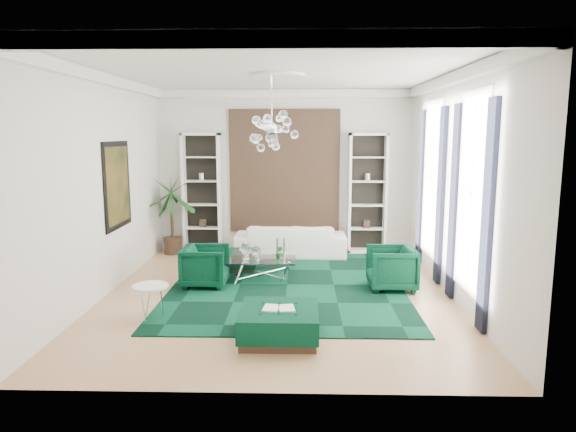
{
  "coord_description": "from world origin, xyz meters",
  "views": [
    {
      "loc": [
        0.4,
        -8.69,
        2.8
      ],
      "look_at": [
        0.16,
        0.5,
        1.31
      ],
      "focal_mm": 32.0,
      "sensor_mm": 36.0,
      "label": 1
    }
  ],
  "objects_px": {
    "ottoman_front": "(279,324)",
    "palm": "(171,204)",
    "sofa": "(291,240)",
    "armchair_right": "(391,268)",
    "coffee_table": "(263,267)",
    "armchair_left": "(205,266)",
    "side_table": "(151,303)",
    "ottoman_side": "(238,260)"
  },
  "relations": [
    {
      "from": "ottoman_front",
      "to": "side_table",
      "type": "height_order",
      "value": "side_table"
    },
    {
      "from": "ottoman_front",
      "to": "palm",
      "type": "distance_m",
      "value": 5.74
    },
    {
      "from": "armchair_left",
      "to": "armchair_right",
      "type": "height_order",
      "value": "armchair_right"
    },
    {
      "from": "armchair_left",
      "to": "palm",
      "type": "distance_m",
      "value": 2.93
    },
    {
      "from": "armchair_left",
      "to": "coffee_table",
      "type": "height_order",
      "value": "armchair_left"
    },
    {
      "from": "sofa",
      "to": "ottoman_side",
      "type": "distance_m",
      "value": 1.62
    },
    {
      "from": "armchair_left",
      "to": "ottoman_front",
      "type": "distance_m",
      "value": 2.85
    },
    {
      "from": "sofa",
      "to": "coffee_table",
      "type": "relative_size",
      "value": 1.98
    },
    {
      "from": "armchair_left",
      "to": "palm",
      "type": "relative_size",
      "value": 0.35
    },
    {
      "from": "sofa",
      "to": "armchair_right",
      "type": "xyz_separation_m",
      "value": [
        1.87,
        -2.48,
        0.02
      ]
    },
    {
      "from": "coffee_table",
      "to": "ottoman_side",
      "type": "height_order",
      "value": "coffee_table"
    },
    {
      "from": "ottoman_side",
      "to": "side_table",
      "type": "distance_m",
      "value": 3.09
    },
    {
      "from": "armchair_left",
      "to": "ottoman_side",
      "type": "xyz_separation_m",
      "value": [
        0.45,
        1.19,
        -0.19
      ]
    },
    {
      "from": "coffee_table",
      "to": "side_table",
      "type": "relative_size",
      "value": 2.34
    },
    {
      "from": "ottoman_side",
      "to": "armchair_right",
      "type": "bearing_deg",
      "value": -23.67
    },
    {
      "from": "side_table",
      "to": "ottoman_front",
      "type": "bearing_deg",
      "value": -19.41
    },
    {
      "from": "sofa",
      "to": "ottoman_side",
      "type": "height_order",
      "value": "sofa"
    },
    {
      "from": "sofa",
      "to": "armchair_right",
      "type": "height_order",
      "value": "armchair_right"
    },
    {
      "from": "coffee_table",
      "to": "ottoman_front",
      "type": "relative_size",
      "value": 1.19
    },
    {
      "from": "armchair_left",
      "to": "ottoman_side",
      "type": "distance_m",
      "value": 1.29
    },
    {
      "from": "sofa",
      "to": "armchair_left",
      "type": "bearing_deg",
      "value": 57.41
    },
    {
      "from": "coffee_table",
      "to": "side_table",
      "type": "distance_m",
      "value": 2.78
    },
    {
      "from": "armchair_right",
      "to": "side_table",
      "type": "distance_m",
      "value": 4.24
    },
    {
      "from": "sofa",
      "to": "coffee_table",
      "type": "bearing_deg",
      "value": 74.59
    },
    {
      "from": "ottoman_front",
      "to": "armchair_left",
      "type": "bearing_deg",
      "value": 120.93
    },
    {
      "from": "armchair_left",
      "to": "ottoman_front",
      "type": "bearing_deg",
      "value": -149.07
    },
    {
      "from": "armchair_right",
      "to": "ottoman_side",
      "type": "relative_size",
      "value": 1.03
    },
    {
      "from": "sofa",
      "to": "palm",
      "type": "bearing_deg",
      "value": -3.17
    },
    {
      "from": "sofa",
      "to": "armchair_left",
      "type": "xyz_separation_m",
      "value": [
        -1.52,
        -2.38,
        0.01
      ]
    },
    {
      "from": "armchair_left",
      "to": "coffee_table",
      "type": "relative_size",
      "value": 0.65
    },
    {
      "from": "coffee_table",
      "to": "ottoman_front",
      "type": "bearing_deg",
      "value": -81.77
    },
    {
      "from": "ottoman_front",
      "to": "side_table",
      "type": "bearing_deg",
      "value": 160.59
    },
    {
      "from": "armchair_left",
      "to": "ottoman_side",
      "type": "relative_size",
      "value": 1.0
    },
    {
      "from": "armchair_right",
      "to": "ottoman_front",
      "type": "xyz_separation_m",
      "value": [
        -1.93,
        -2.34,
        -0.17
      ]
    },
    {
      "from": "coffee_table",
      "to": "armchair_left",
      "type": "bearing_deg",
      "value": -150.71
    },
    {
      "from": "ottoman_front",
      "to": "palm",
      "type": "height_order",
      "value": "palm"
    },
    {
      "from": "armchair_right",
      "to": "coffee_table",
      "type": "bearing_deg",
      "value": -105.91
    },
    {
      "from": "armchair_right",
      "to": "ottoman_side",
      "type": "xyz_separation_m",
      "value": [
        -2.95,
        1.29,
        -0.2
      ]
    },
    {
      "from": "sofa",
      "to": "side_table",
      "type": "xyz_separation_m",
      "value": [
        -2.03,
        -4.13,
        -0.11
      ]
    },
    {
      "from": "coffee_table",
      "to": "ottoman_front",
      "type": "height_order",
      "value": "coffee_table"
    },
    {
      "from": "palm",
      "to": "side_table",
      "type": "bearing_deg",
      "value": -80.27
    },
    {
      "from": "armchair_right",
      "to": "coffee_table",
      "type": "relative_size",
      "value": 0.67
    }
  ]
}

